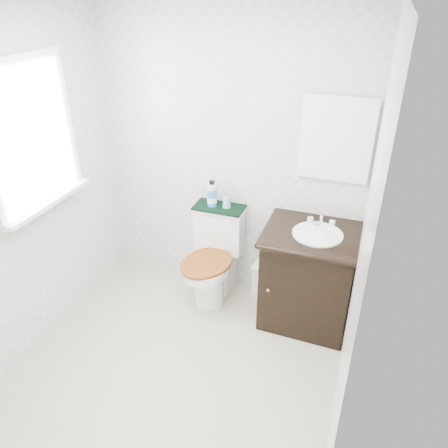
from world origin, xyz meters
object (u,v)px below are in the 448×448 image
Objects in this scene: cup at (227,202)px; trash_bin at (264,280)px; toilet at (215,260)px; mouthwash_bottle at (212,194)px; vanity at (309,275)px.

trash_bin is at bearing 0.11° from cup.
trash_bin is (0.41, 0.13, -0.20)m from toilet.
cup reaches higher than trash_bin.
mouthwash_bottle is at bearing 117.40° from toilet.
vanity is 3.10× the size of trash_bin.
mouthwash_bottle reaches higher than vanity.
mouthwash_bottle is at bearing -178.21° from trash_bin.
mouthwash_bottle is at bearing 168.29° from vanity.
toilet is 0.82m from vanity.
mouthwash_bottle reaches higher than toilet.
toilet is at bearing -162.38° from trash_bin.
toilet is at bearing -62.60° from mouthwash_bottle.
cup is (0.06, 0.13, 0.50)m from toilet.
vanity is (0.82, -0.06, 0.08)m from toilet.
trash_bin is 1.32× the size of mouthwash_bottle.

